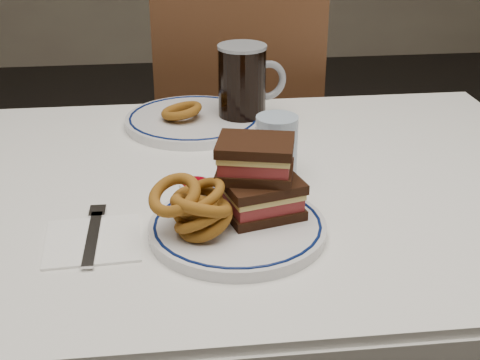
{
  "coord_description": "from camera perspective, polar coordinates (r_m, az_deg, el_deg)",
  "views": [
    {
      "loc": [
        -0.08,
        -1.03,
        1.25
      ],
      "look_at": [
        0.02,
        -0.15,
        0.82
      ],
      "focal_mm": 50.0,
      "sensor_mm": 36.0,
      "label": 1
    }
  ],
  "objects": [
    {
      "name": "chair_far",
      "position": [
        1.94,
        0.3,
        3.65
      ],
      "size": [
        0.53,
        0.53,
        0.96
      ],
      "color": "#462A16",
      "rests_on": "floor"
    },
    {
      "name": "onion_rings_far",
      "position": [
        1.38,
        -5.03,
        5.83
      ],
      "size": [
        0.09,
        0.1,
        0.05
      ],
      "color": "#6C300E",
      "rests_on": "far_plate"
    },
    {
      "name": "ketchup_ramekin",
      "position": [
        1.04,
        -3.79,
        -0.85
      ],
      "size": [
        0.05,
        0.05,
        0.03
      ],
      "color": "white",
      "rests_on": "main_plate"
    },
    {
      "name": "beer_mug",
      "position": [
        1.38,
        0.32,
        8.18
      ],
      "size": [
        0.15,
        0.1,
        0.17
      ],
      "color": "black",
      "rests_on": "dining_table"
    },
    {
      "name": "napkin_fork",
      "position": [
        0.99,
        -12.44,
        -4.93
      ],
      "size": [
        0.14,
        0.18,
        0.01
      ],
      "color": "white",
      "rests_on": "dining_table"
    },
    {
      "name": "water_glass",
      "position": [
        1.14,
        3.13,
        2.73
      ],
      "size": [
        0.07,
        0.07,
        0.11
      ],
      "primitive_type": "cylinder",
      "color": "#9BAFC8",
      "rests_on": "dining_table"
    },
    {
      "name": "dining_table",
      "position": [
        1.19,
        -1.76,
        -4.74
      ],
      "size": [
        1.27,
        0.87,
        0.75
      ],
      "color": "silver",
      "rests_on": "floor"
    },
    {
      "name": "main_plate",
      "position": [
        0.98,
        -0.21,
        -4.09
      ],
      "size": [
        0.26,
        0.26,
        0.02
      ],
      "color": "silver",
      "rests_on": "dining_table"
    },
    {
      "name": "far_plate",
      "position": [
        1.4,
        -4.0,
        5.11
      ],
      "size": [
        0.28,
        0.28,
        0.02
      ],
      "color": "silver",
      "rests_on": "dining_table"
    },
    {
      "name": "onion_rings_main",
      "position": [
        0.95,
        -3.66,
        -2.43
      ],
      "size": [
        0.13,
        0.12,
        0.11
      ],
      "color": "#6C300E",
      "rests_on": "main_plate"
    },
    {
      "name": "reuben_sandwich",
      "position": [
        0.99,
        1.62,
        0.19
      ],
      "size": [
        0.14,
        0.13,
        0.11
      ],
      "color": "black",
      "rests_on": "main_plate"
    }
  ]
}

